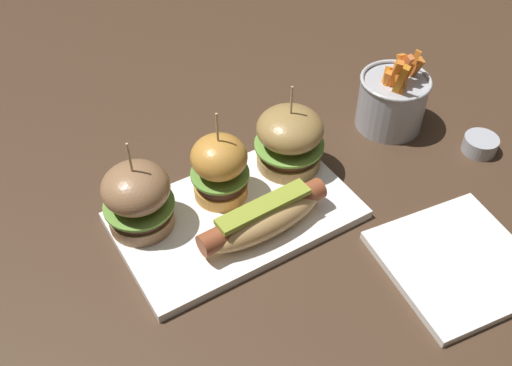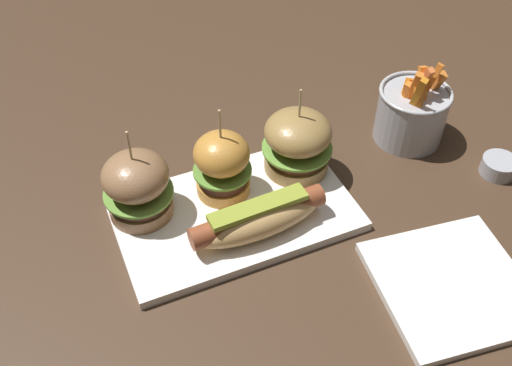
{
  "view_description": "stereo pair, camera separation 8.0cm",
  "coord_description": "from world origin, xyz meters",
  "px_view_note": "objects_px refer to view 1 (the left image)",
  "views": [
    {
      "loc": [
        -0.27,
        -0.49,
        0.62
      ],
      "look_at": [
        0.03,
        0.0,
        0.05
      ],
      "focal_mm": 41.42,
      "sensor_mm": 36.0,
      "label": 1
    },
    {
      "loc": [
        -0.2,
        -0.53,
        0.62
      ],
      "look_at": [
        0.03,
        0.0,
        0.05
      ],
      "focal_mm": 41.42,
      "sensor_mm": 36.0,
      "label": 2
    }
  ],
  "objects_px": {
    "platter_main": "(236,215)",
    "slider_right": "(290,139)",
    "slider_center": "(221,167)",
    "hot_dog": "(264,217)",
    "sauce_ramekin": "(480,144)",
    "slider_left": "(138,198)",
    "fries_bucket": "(392,100)",
    "side_plate": "(458,262)"
  },
  "relations": [
    {
      "from": "slider_center",
      "to": "sauce_ramekin",
      "type": "bearing_deg",
      "value": -16.46
    },
    {
      "from": "platter_main",
      "to": "side_plate",
      "type": "distance_m",
      "value": 0.3
    },
    {
      "from": "slider_right",
      "to": "slider_center",
      "type": "bearing_deg",
      "value": -178.56
    },
    {
      "from": "slider_left",
      "to": "slider_center",
      "type": "xyz_separation_m",
      "value": [
        0.12,
        -0.01,
        0.0
      ]
    },
    {
      "from": "slider_center",
      "to": "side_plate",
      "type": "bearing_deg",
      "value": -52.46
    },
    {
      "from": "platter_main",
      "to": "slider_right",
      "type": "xyz_separation_m",
      "value": [
        0.12,
        0.05,
        0.06
      ]
    },
    {
      "from": "slider_center",
      "to": "slider_right",
      "type": "distance_m",
      "value": 0.12
    },
    {
      "from": "side_plate",
      "to": "platter_main",
      "type": "bearing_deg",
      "value": 132.82
    },
    {
      "from": "hot_dog",
      "to": "slider_left",
      "type": "bearing_deg",
      "value": 143.93
    },
    {
      "from": "platter_main",
      "to": "slider_left",
      "type": "height_order",
      "value": "slider_left"
    },
    {
      "from": "hot_dog",
      "to": "slider_right",
      "type": "height_order",
      "value": "slider_right"
    },
    {
      "from": "slider_left",
      "to": "fries_bucket",
      "type": "bearing_deg",
      "value": 0.34
    },
    {
      "from": "platter_main",
      "to": "slider_right",
      "type": "bearing_deg",
      "value": 21.09
    },
    {
      "from": "fries_bucket",
      "to": "side_plate",
      "type": "xyz_separation_m",
      "value": [
        -0.12,
        -0.27,
        -0.04
      ]
    },
    {
      "from": "hot_dog",
      "to": "sauce_ramekin",
      "type": "height_order",
      "value": "hot_dog"
    },
    {
      "from": "hot_dog",
      "to": "slider_left",
      "type": "xyz_separation_m",
      "value": [
        -0.13,
        0.1,
        0.02
      ]
    },
    {
      "from": "platter_main",
      "to": "fries_bucket",
      "type": "xyz_separation_m",
      "value": [
        0.32,
        0.05,
        0.04
      ]
    },
    {
      "from": "hot_dog",
      "to": "sauce_ramekin",
      "type": "xyz_separation_m",
      "value": [
        0.39,
        -0.03,
        -0.03
      ]
    },
    {
      "from": "fries_bucket",
      "to": "hot_dog",
      "type": "bearing_deg",
      "value": -161.92
    },
    {
      "from": "sauce_ramekin",
      "to": "slider_center",
      "type": "bearing_deg",
      "value": 163.54
    },
    {
      "from": "hot_dog",
      "to": "slider_left",
      "type": "distance_m",
      "value": 0.17
    },
    {
      "from": "hot_dog",
      "to": "slider_left",
      "type": "relative_size",
      "value": 1.33
    },
    {
      "from": "slider_left",
      "to": "sauce_ramekin",
      "type": "xyz_separation_m",
      "value": [
        0.52,
        -0.12,
        -0.05
      ]
    },
    {
      "from": "platter_main",
      "to": "hot_dog",
      "type": "distance_m",
      "value": 0.06
    },
    {
      "from": "slider_right",
      "to": "side_plate",
      "type": "distance_m",
      "value": 0.29
    },
    {
      "from": "platter_main",
      "to": "side_plate",
      "type": "bearing_deg",
      "value": -47.18
    },
    {
      "from": "hot_dog",
      "to": "slider_center",
      "type": "bearing_deg",
      "value": 97.77
    },
    {
      "from": "platter_main",
      "to": "slider_center",
      "type": "xyz_separation_m",
      "value": [
        0.0,
        0.04,
        0.06
      ]
    },
    {
      "from": "slider_right",
      "to": "sauce_ramekin",
      "type": "xyz_separation_m",
      "value": [
        0.28,
        -0.12,
        -0.05
      ]
    },
    {
      "from": "slider_center",
      "to": "fries_bucket",
      "type": "xyz_separation_m",
      "value": [
        0.32,
        0.01,
        -0.02
      ]
    },
    {
      "from": "slider_right",
      "to": "sauce_ramekin",
      "type": "bearing_deg",
      "value": -23.13
    },
    {
      "from": "slider_right",
      "to": "platter_main",
      "type": "bearing_deg",
      "value": -158.91
    },
    {
      "from": "side_plate",
      "to": "sauce_ramekin",
      "type": "bearing_deg",
      "value": 37.08
    },
    {
      "from": "platter_main",
      "to": "slider_left",
      "type": "bearing_deg",
      "value": 157.62
    },
    {
      "from": "hot_dog",
      "to": "slider_right",
      "type": "distance_m",
      "value": 0.14
    },
    {
      "from": "sauce_ramekin",
      "to": "slider_right",
      "type": "bearing_deg",
      "value": 156.87
    },
    {
      "from": "platter_main",
      "to": "fries_bucket",
      "type": "height_order",
      "value": "fries_bucket"
    },
    {
      "from": "sauce_ramekin",
      "to": "hot_dog",
      "type": "bearing_deg",
      "value": 176.08
    },
    {
      "from": "platter_main",
      "to": "slider_right",
      "type": "relative_size",
      "value": 2.33
    },
    {
      "from": "slider_right",
      "to": "side_plate",
      "type": "height_order",
      "value": "slider_right"
    },
    {
      "from": "hot_dog",
      "to": "slider_center",
      "type": "height_order",
      "value": "slider_center"
    },
    {
      "from": "hot_dog",
      "to": "side_plate",
      "type": "bearing_deg",
      "value": -42.26
    }
  ]
}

